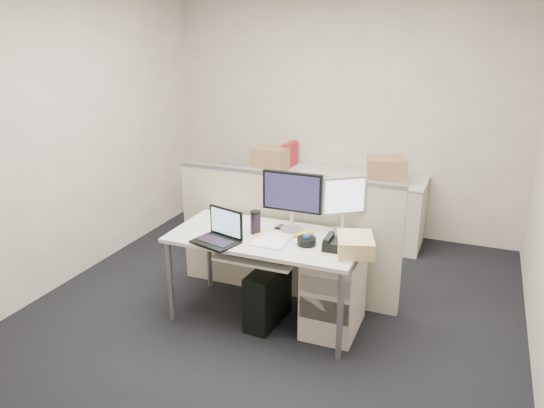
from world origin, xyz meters
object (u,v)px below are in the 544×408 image
at_px(laptop, 215,228).
at_px(desk_phone, 339,245).
at_px(monitor_main, 292,202).
at_px(desk, 266,243).

distance_m(laptop, desk_phone, 0.93).
relative_size(monitor_main, laptop, 1.49).
bearing_deg(desk_phone, desk, 174.77).
xyz_separation_m(monitor_main, desk_phone, (0.45, -0.23, -0.21)).
xyz_separation_m(laptop, desk_phone, (0.90, 0.23, -0.09)).
bearing_deg(desk, monitor_main, 50.19).
height_order(desk, monitor_main, monitor_main).
height_order(desk, desk_phone, desk_phone).
distance_m(monitor_main, laptop, 0.65).
height_order(monitor_main, desk_phone, monitor_main).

